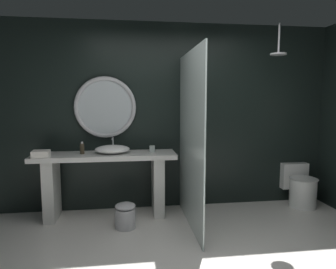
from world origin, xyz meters
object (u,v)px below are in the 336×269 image
at_px(tumbler_cup, 152,149).
at_px(toilet, 300,187).
at_px(vessel_sink, 112,149).
at_px(rain_shower_head, 279,51).
at_px(waste_bin, 125,215).
at_px(round_wall_mirror, 105,107).
at_px(soap_dispenser, 82,148).
at_px(folded_hand_towel, 41,154).

relative_size(tumbler_cup, toilet, 0.15).
height_order(vessel_sink, toilet, vessel_sink).
distance_m(rain_shower_head, waste_bin, 2.80).
height_order(round_wall_mirror, waste_bin, round_wall_mirror).
height_order(soap_dispenser, waste_bin, soap_dispenser).
distance_m(soap_dispenser, toilet, 3.15).
xyz_separation_m(soap_dispenser, waste_bin, (0.54, -0.41, -0.76)).
height_order(tumbler_cup, toilet, tumbler_cup).
distance_m(tumbler_cup, rain_shower_head, 2.05).
bearing_deg(folded_hand_towel, waste_bin, -14.53).
height_order(round_wall_mirror, rain_shower_head, rain_shower_head).
height_order(round_wall_mirror, folded_hand_towel, round_wall_mirror).
bearing_deg(vessel_sink, rain_shower_head, -6.87).
height_order(waste_bin, folded_hand_towel, folded_hand_towel).
bearing_deg(rain_shower_head, toilet, 26.62).
bearing_deg(round_wall_mirror, folded_hand_towel, -153.64).
distance_m(vessel_sink, waste_bin, 0.87).
bearing_deg(waste_bin, folded_hand_towel, 165.47).
bearing_deg(tumbler_cup, round_wall_mirror, 161.48).
distance_m(soap_dispenser, rain_shower_head, 2.80).
bearing_deg(round_wall_mirror, rain_shower_head, -12.29).
bearing_deg(rain_shower_head, soap_dispenser, 174.23).
bearing_deg(waste_bin, tumbler_cup, 49.92).
bearing_deg(tumbler_cup, vessel_sink, -177.82).
bearing_deg(soap_dispenser, waste_bin, -36.96).
relative_size(vessel_sink, round_wall_mirror, 0.54).
xyz_separation_m(soap_dispenser, folded_hand_towel, (-0.47, -0.15, -0.03)).
bearing_deg(toilet, round_wall_mirror, 176.06).
relative_size(soap_dispenser, rain_shower_head, 0.41).
height_order(soap_dispenser, round_wall_mirror, round_wall_mirror).
distance_m(tumbler_cup, toilet, 2.26).
distance_m(tumbler_cup, waste_bin, 0.93).
bearing_deg(folded_hand_towel, vessel_sink, 9.92).
relative_size(rain_shower_head, folded_hand_towel, 1.95).
bearing_deg(vessel_sink, waste_bin, -68.76).
xyz_separation_m(vessel_sink, rain_shower_head, (2.12, -0.25, 1.26)).
relative_size(vessel_sink, soap_dispenser, 2.82).
bearing_deg(vessel_sink, soap_dispenser, -179.68).
xyz_separation_m(toilet, waste_bin, (-2.53, -0.45, -0.11)).
bearing_deg(toilet, soap_dispenser, -179.31).
bearing_deg(vessel_sink, toilet, 0.74).
bearing_deg(round_wall_mirror, vessel_sink, -67.42).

